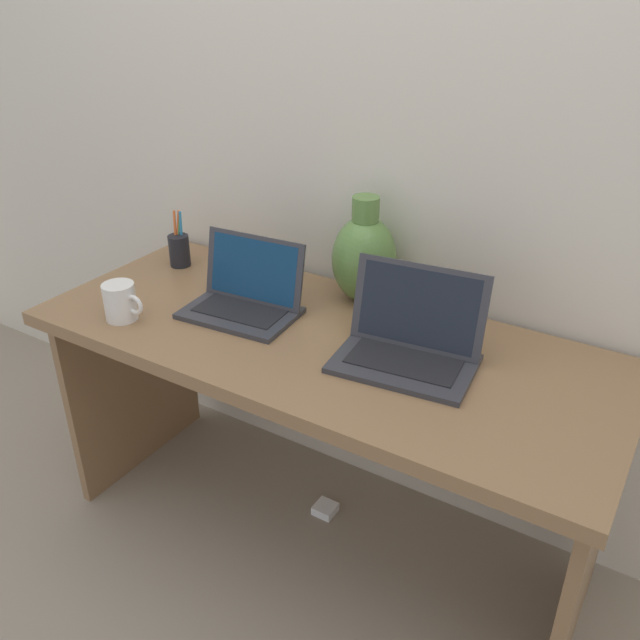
% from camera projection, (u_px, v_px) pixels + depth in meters
% --- Properties ---
extents(ground_plane, '(6.00, 6.00, 0.00)m').
position_uv_depth(ground_plane, '(320.00, 536.00, 2.15)').
color(ground_plane, gray).
extents(back_wall, '(4.40, 0.04, 2.40)m').
position_uv_depth(back_wall, '(391.00, 137.00, 1.86)').
color(back_wall, beige).
rests_on(back_wall, ground).
extents(desk, '(1.61, 0.67, 0.74)m').
position_uv_depth(desk, '(320.00, 383.00, 1.87)').
color(desk, olive).
rests_on(desk, ground).
extents(laptop_left, '(0.33, 0.24, 0.21)m').
position_uv_depth(laptop_left, '(246.00, 293.00, 1.91)').
color(laptop_left, '#333338').
rests_on(laptop_left, desk).
extents(laptop_right, '(0.37, 0.27, 0.23)m').
position_uv_depth(laptop_right, '(411.00, 337.00, 1.67)').
color(laptop_right, '#333338').
rests_on(laptop_right, desk).
extents(green_vase, '(0.19, 0.19, 0.32)m').
position_uv_depth(green_vase, '(364.00, 257.00, 1.94)').
color(green_vase, '#5B843D').
rests_on(green_vase, desk).
extents(coffee_mug, '(0.13, 0.09, 0.11)m').
position_uv_depth(coffee_mug, '(121.00, 302.00, 1.86)').
color(coffee_mug, white).
rests_on(coffee_mug, desk).
extents(pen_cup, '(0.07, 0.07, 0.19)m').
position_uv_depth(pen_cup, '(179.00, 249.00, 2.20)').
color(pen_cup, black).
rests_on(pen_cup, desk).
extents(power_brick, '(0.07, 0.07, 0.03)m').
position_uv_depth(power_brick, '(325.00, 509.00, 2.24)').
color(power_brick, white).
rests_on(power_brick, ground).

